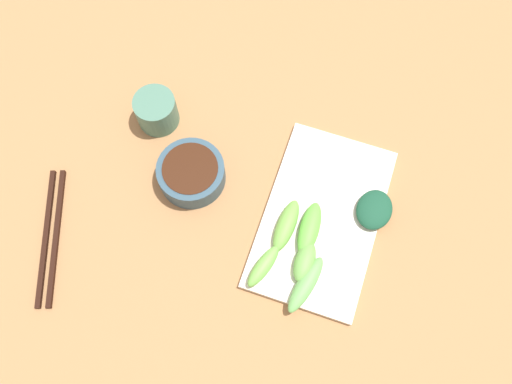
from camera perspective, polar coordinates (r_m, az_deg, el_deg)
The scene contains 11 objects.
tabletop at distance 0.91m, azimuth -0.42°, elevation -0.77°, with size 2.10×2.10×0.02m, color #9E7146.
sauce_bowl at distance 0.89m, azimuth -6.93°, elevation 1.93°, with size 0.11×0.11×0.04m.
serving_plate at distance 0.89m, azimuth 6.99°, elevation -2.63°, with size 0.18×0.30×0.01m, color silver.
broccoli_stalk_0 at distance 0.86m, azimuth 3.22°, elevation -3.56°, with size 0.03×0.09×0.02m, color #67A642.
broccoli_stalk_1 at distance 0.84m, azimuth 0.78°, elevation -7.90°, with size 0.02×0.08×0.02m, color #6DB74B.
broccoli_stalk_2 at distance 0.86m, azimuth 5.71°, elevation -3.91°, with size 0.03×0.09×0.02m, color #5DB73E.
broccoli_stalk_3 at distance 0.84m, azimuth 5.30°, elevation -9.77°, with size 0.03×0.10×0.02m, color #63A453.
broccoli_leafy_4 at distance 0.89m, azimuth 12.46°, elevation -1.84°, with size 0.06×0.07×0.02m, color #174830.
broccoli_stalk_5 at distance 0.84m, azimuth 5.19°, elevation -7.39°, with size 0.03×0.07×0.02m, color #64A348.
chopsticks at distance 0.93m, azimuth -20.95°, elevation -4.45°, with size 0.10×0.22×0.01m.
tea_cup at distance 0.95m, azimuth -10.54°, elevation 8.47°, with size 0.07×0.07×0.06m, color #477561.
Camera 1 is at (0.10, -0.29, 0.86)m, focal length 37.63 mm.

